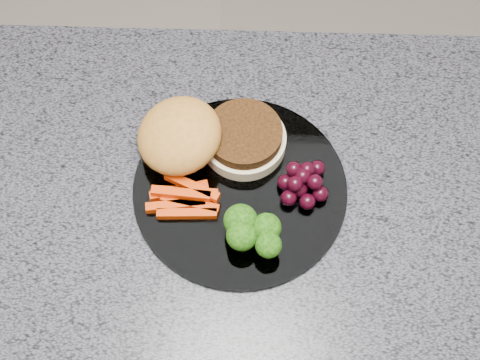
{
  "coord_description": "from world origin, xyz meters",
  "views": [
    {
      "loc": [
        0.11,
        -0.31,
        1.63
      ],
      "look_at": [
        0.09,
        0.05,
        0.93
      ],
      "focal_mm": 50.0,
      "sensor_mm": 36.0,
      "label": 1
    }
  ],
  "objects_px": {
    "burger": "(203,138)",
    "grape_bunch": "(304,182)",
    "island_cabinet": "(187,331)",
    "plate": "(240,189)"
  },
  "relations": [
    {
      "from": "burger",
      "to": "grape_bunch",
      "type": "relative_size",
      "value": 3.27
    },
    {
      "from": "island_cabinet",
      "to": "grape_bunch",
      "type": "bearing_deg",
      "value": 17.4
    },
    {
      "from": "island_cabinet",
      "to": "burger",
      "type": "relative_size",
      "value": 5.63
    },
    {
      "from": "plate",
      "to": "burger",
      "type": "xyz_separation_m",
      "value": [
        -0.05,
        0.05,
        0.03
      ]
    },
    {
      "from": "plate",
      "to": "burger",
      "type": "bearing_deg",
      "value": 131.37
    },
    {
      "from": "burger",
      "to": "plate",
      "type": "bearing_deg",
      "value": -70.37
    },
    {
      "from": "island_cabinet",
      "to": "plate",
      "type": "height_order",
      "value": "plate"
    },
    {
      "from": "island_cabinet",
      "to": "grape_bunch",
      "type": "height_order",
      "value": "grape_bunch"
    },
    {
      "from": "island_cabinet",
      "to": "grape_bunch",
      "type": "distance_m",
      "value": 0.52
    },
    {
      "from": "island_cabinet",
      "to": "plate",
      "type": "bearing_deg",
      "value": 28.53
    }
  ]
}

